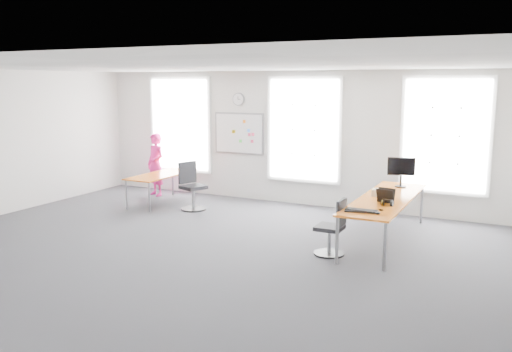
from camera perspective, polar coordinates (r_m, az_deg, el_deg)
The scene contains 20 objects.
floor at distance 9.09m, azimuth -6.18°, elevation -7.78°, with size 10.00×10.00×0.00m, color #2C2C31.
ceiling at distance 8.67m, azimuth -6.55°, elevation 11.48°, with size 10.00×10.00×0.00m, color white.
wall_back at distance 12.28m, azimuth 3.81°, elevation 4.01°, with size 10.00×10.00×0.00m, color silver.
window_left at distance 13.67m, azimuth -7.96°, elevation 5.37°, with size 1.60×0.06×2.20m, color white.
window_mid at distance 12.12m, azimuth 5.08°, elevation 4.87°, with size 1.60×0.06×2.20m, color white.
window_right at distance 11.38m, azimuth 19.31°, elevation 4.03°, with size 1.60×0.06×2.20m, color white.
desk_right at distance 9.63m, azimuth 13.47°, elevation -2.53°, with size 0.85×3.18×0.77m.
desk_left at distance 12.56m, azimuth -9.92°, elevation -0.03°, with size 0.74×1.86×0.68m.
chair_right at distance 8.78m, azimuth 8.08°, elevation -5.70°, with size 0.49×0.49×0.92m.
chair_left at distance 11.88m, azimuth -6.79°, elevation -1.34°, with size 0.61×0.61×1.03m.
person at distance 13.42m, azimuth -10.51°, elevation 1.19°, with size 0.56×0.37×1.53m, color #E12080.
whiteboard at distance 12.83m, azimuth -1.83°, elevation 4.50°, with size 1.20×0.03×0.90m, color white.
wall_clock at distance 12.78m, azimuth -1.85°, elevation 8.08°, with size 0.30×0.30×0.04m, color gray.
keyboard at distance 8.51m, azimuth 11.02°, elevation -3.64°, with size 0.50×0.18×0.02m, color black.
mouse at distance 8.40m, azimuth 12.73°, elevation -3.83°, with size 0.07×0.10×0.04m, color black.
lens_cap at distance 8.67m, azimuth 13.03°, elevation -3.51°, with size 0.07×0.07×0.01m, color black.
headphones at distance 8.99m, azimuth 13.60°, elevation -2.76°, with size 0.19×0.10×0.11m.
laptop_sleeve at distance 9.18m, azimuth 13.49°, elevation -2.05°, with size 0.31×0.23×0.25m.
paper_stack at distance 9.76m, azimuth 13.10°, elevation -1.71°, with size 0.33×0.25×0.11m, color beige.
monitor at distance 10.61m, azimuth 15.03°, elevation 0.68°, with size 0.50×0.21×0.57m.
Camera 1 is at (4.71, -7.28, 2.74)m, focal length 38.00 mm.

